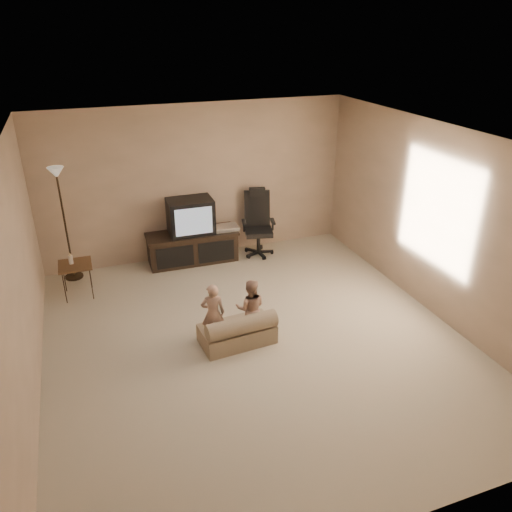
{
  "coord_description": "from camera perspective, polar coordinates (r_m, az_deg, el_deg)",
  "views": [
    {
      "loc": [
        -1.77,
        -4.87,
        3.63
      ],
      "look_at": [
        0.23,
        0.6,
        0.86
      ],
      "focal_mm": 35.0,
      "sensor_mm": 36.0,
      "label": 1
    }
  ],
  "objects": [
    {
      "name": "side_table",
      "position": [
        7.51,
        -20.01,
        -0.99
      ],
      "size": [
        0.45,
        0.45,
        0.68
      ],
      "rotation": [
        0.0,
        0.0,
        -0.0
      ],
      "color": "brown",
      "rests_on": "floor"
    },
    {
      "name": "tv_stand",
      "position": [
        8.17,
        -7.3,
        2.27
      ],
      "size": [
        1.5,
        0.58,
        1.07
      ],
      "rotation": [
        0.0,
        0.0,
        -0.02
      ],
      "color": "black",
      "rests_on": "floor"
    },
    {
      "name": "child_sofa",
      "position": [
        6.17,
        -2.03,
        -8.6
      ],
      "size": [
        0.93,
        0.57,
        0.44
      ],
      "rotation": [
        0.0,
        0.0,
        0.08
      ],
      "color": "#9C896A",
      "rests_on": "floor"
    },
    {
      "name": "floor",
      "position": [
        6.32,
        -0.1,
        -9.59
      ],
      "size": [
        5.5,
        5.5,
        0.0
      ],
      "primitive_type": "plane",
      "color": "#B6AC90",
      "rests_on": "ground"
    },
    {
      "name": "room_shell",
      "position": [
        5.59,
        -0.11,
        3.27
      ],
      "size": [
        5.5,
        5.5,
        5.5
      ],
      "color": "silver",
      "rests_on": "floor"
    },
    {
      "name": "floor_lamp",
      "position": [
        7.79,
        -21.42,
        6.07
      ],
      "size": [
        0.27,
        0.27,
        1.75
      ],
      "color": "black",
      "rests_on": "floor"
    },
    {
      "name": "office_chair",
      "position": [
        8.41,
        0.23,
        2.87
      ],
      "size": [
        0.62,
        0.64,
        1.12
      ],
      "rotation": [
        0.0,
        0.0,
        -0.24
      ],
      "color": "black",
      "rests_on": "floor"
    },
    {
      "name": "toddler_left",
      "position": [
        6.12,
        -4.93,
        -6.56
      ],
      "size": [
        0.33,
        0.27,
        0.8
      ],
      "primitive_type": "imported",
      "rotation": [
        0.0,
        0.0,
        2.92
      ],
      "color": "tan",
      "rests_on": "floor"
    },
    {
      "name": "toddler_right",
      "position": [
        6.21,
        -0.63,
        -5.98
      ],
      "size": [
        0.43,
        0.32,
        0.78
      ],
      "primitive_type": "imported",
      "rotation": [
        0.0,
        0.0,
        2.79
      ],
      "color": "tan",
      "rests_on": "floor"
    }
  ]
}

